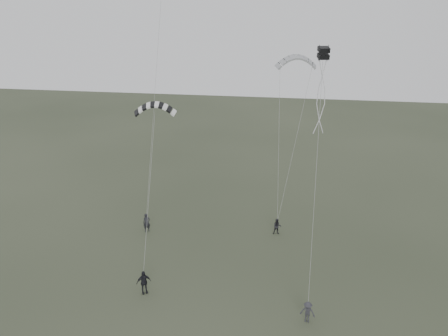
% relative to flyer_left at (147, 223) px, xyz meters
% --- Properties ---
extents(ground, '(140.00, 140.00, 0.00)m').
position_rel_flyer_left_xyz_m(ground, '(6.63, -7.22, -0.87)').
color(ground, '#303926').
rests_on(ground, ground).
extents(flyer_left, '(0.75, 0.62, 1.74)m').
position_rel_flyer_left_xyz_m(flyer_left, '(0.00, 0.00, 0.00)').
color(flyer_left, black).
rests_on(flyer_left, ground).
extents(flyer_right, '(0.80, 0.67, 1.50)m').
position_rel_flyer_left_xyz_m(flyer_right, '(11.80, 1.42, -0.12)').
color(flyer_right, black).
rests_on(flyer_right, ground).
extents(flyer_center, '(1.12, 0.94, 1.80)m').
position_rel_flyer_left_xyz_m(flyer_center, '(2.76, -8.78, 0.03)').
color(flyer_center, black).
rests_on(flyer_center, ground).
extents(flyer_far, '(1.05, 0.71, 1.51)m').
position_rel_flyer_left_xyz_m(flyer_far, '(14.33, -9.97, -0.12)').
color(flyer_far, '#2C2C32').
rests_on(flyer_far, ground).
extents(kite_pale_large, '(3.90, 2.10, 1.73)m').
position_rel_flyer_left_xyz_m(kite_pale_large, '(12.66, 7.18, 14.20)').
color(kite_pale_large, '#96989B').
rests_on(kite_pale_large, flyer_right).
extents(kite_striped, '(3.38, 1.77, 1.43)m').
position_rel_flyer_left_xyz_m(kite_striped, '(1.89, -1.48, 11.33)').
color(kite_striped, black).
rests_on(kite_striped, flyer_center).
extents(kite_box, '(0.87, 0.96, 0.85)m').
position_rel_flyer_left_xyz_m(kite_box, '(14.42, -3.32, 15.67)').
color(kite_box, black).
rests_on(kite_box, flyer_far).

